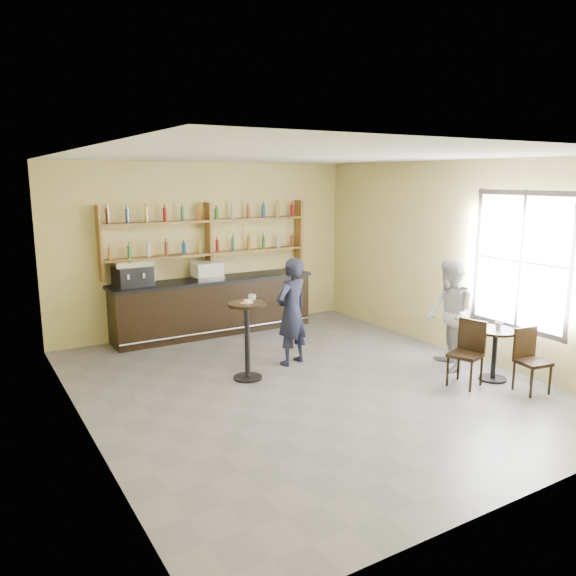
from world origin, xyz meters
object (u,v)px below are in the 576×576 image
man_main (292,312)px  chair_west (466,354)px  pedestal_table (247,341)px  chair_south (533,362)px  cafe_table (494,355)px  bar_counter (214,306)px  pastry_case (207,271)px  patron_second (449,315)px  espresso_machine (133,274)px

man_main → chair_west: 2.66m
pedestal_table → chair_south: (3.11, -2.49, -0.13)m
pedestal_table → cafe_table: bearing=-31.7°
bar_counter → cafe_table: (2.48, -4.43, -0.15)m
bar_counter → pedestal_table: bearing=-102.9°
pastry_case → patron_second: bearing=-60.9°
pastry_case → espresso_machine: bearing=176.5°
man_main → pastry_case: bearing=-96.2°
chair_west → patron_second: patron_second is taller
pastry_case → chair_west: (2.05, -4.38, -0.74)m
pedestal_table → cafe_table: (3.06, -1.89, -0.19)m
pastry_case → patron_second: 4.45m
pedestal_table → cafe_table: pedestal_table is taller
man_main → bar_counter: bearing=-99.2°
cafe_table → pedestal_table: bearing=148.3°
pedestal_table → cafe_table: size_ratio=1.50×
cafe_table → chair_south: bearing=-85.2°
cafe_table → bar_counter: bearing=119.3°
pastry_case → bar_counter: bearing=-3.5°
pedestal_table → chair_west: bearing=-36.2°
espresso_machine → pedestal_table: bearing=-79.0°
pedestal_table → man_main: man_main is taller
pedestal_table → cafe_table: 3.61m
chair_west → chair_south: size_ratio=1.06×
chair_west → pedestal_table: bearing=-143.2°
chair_west → bar_counter: bearing=-173.2°
bar_counter → espresso_machine: espresso_machine is taller
pedestal_table → pastry_case: bearing=79.7°
espresso_machine → chair_south: (4.04, -5.03, -0.83)m
bar_counter → pastry_case: size_ratio=7.41×
bar_counter → pastry_case: pastry_case is taller
bar_counter → chair_south: bar_counter is taller
espresso_machine → man_main: (1.83, -2.29, -0.43)m
bar_counter → pedestal_table: (-0.58, -2.54, 0.05)m
espresso_machine → patron_second: size_ratio=0.36×
espresso_machine → cafe_table: espresso_machine is taller
espresso_machine → chair_west: size_ratio=0.66×
bar_counter → patron_second: bearing=-58.8°
man_main → chair_south: (2.21, -2.74, -0.41)m
bar_counter → pastry_case: bearing=180.0°
bar_counter → chair_south: bearing=-63.3°
cafe_table → chair_west: size_ratio=0.81×
pastry_case → chair_south: size_ratio=0.59×
pastry_case → pedestal_table: size_ratio=0.46×
cafe_table → patron_second: size_ratio=0.45×
pedestal_table → chair_west: (2.51, -1.84, -0.11)m
pastry_case → cafe_table: bearing=-63.0°
pastry_case → pedestal_table: bearing=-103.7°
bar_counter → patron_second: (2.26, -3.74, 0.33)m
pastry_case → man_main: man_main is taller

